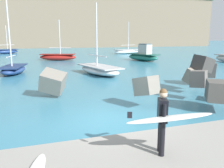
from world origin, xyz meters
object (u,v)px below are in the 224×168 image
(boat_mid_right, at_px, (127,51))
(boat_far_centre, at_px, (58,57))
(boat_mid_left, at_px, (6,51))
(boat_mid_centre, at_px, (143,56))
(surfer_with_board, at_px, (164,118))
(boat_far_left, at_px, (99,69))
(boat_near_centre, at_px, (13,69))

(boat_mid_right, relative_size, boat_far_centre, 1.11)
(boat_mid_left, height_order, boat_mid_centre, boat_mid_left)
(surfer_with_board, distance_m, boat_mid_left, 48.02)
(boat_mid_centre, bearing_deg, surfer_with_board, -114.57)
(surfer_with_board, bearing_deg, boat_mid_centre, 65.43)
(boat_mid_left, relative_size, boat_far_left, 0.91)
(boat_far_left, bearing_deg, boat_mid_left, 109.55)
(surfer_with_board, height_order, boat_near_centre, boat_near_centre)
(boat_near_centre, relative_size, boat_mid_right, 1.26)
(boat_far_left, distance_m, boat_far_centre, 14.66)
(boat_mid_left, bearing_deg, boat_far_centre, -63.03)
(boat_near_centre, xyz_separation_m, boat_far_centre, (5.02, 11.80, 0.05))
(boat_near_centre, height_order, boat_mid_left, boat_near_centre)
(boat_mid_centre, bearing_deg, boat_mid_right, 77.84)
(boat_mid_centre, bearing_deg, boat_near_centre, -156.14)
(surfer_with_board, relative_size, boat_far_centre, 0.36)
(surfer_with_board, xyz_separation_m, boat_far_left, (2.30, 15.09, -0.83))
(boat_mid_right, bearing_deg, boat_mid_left, 161.73)
(boat_near_centre, distance_m, boat_mid_left, 29.66)
(boat_mid_centre, height_order, boat_mid_right, boat_mid_right)
(boat_near_centre, distance_m, boat_far_centre, 12.82)
(boat_near_centre, height_order, boat_mid_right, boat_near_centre)
(boat_near_centre, relative_size, boat_far_left, 1.29)
(boat_mid_centre, bearing_deg, boat_far_centre, 159.08)
(boat_far_left, bearing_deg, boat_mid_centre, 47.49)
(surfer_with_board, height_order, boat_far_centre, boat_far_centre)
(surfer_with_board, relative_size, boat_mid_left, 0.36)
(boat_mid_centre, bearing_deg, boat_far_left, -132.51)
(boat_near_centre, xyz_separation_m, boat_far_left, (7.45, -2.66, -0.03))
(surfer_with_board, relative_size, boat_mid_right, 0.33)
(boat_mid_centre, relative_size, boat_far_left, 0.91)
(surfer_with_board, height_order, boat_mid_left, boat_mid_left)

